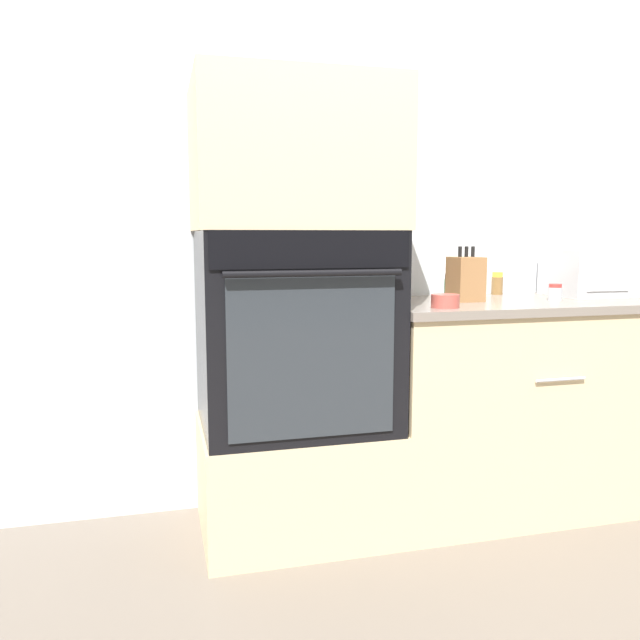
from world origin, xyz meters
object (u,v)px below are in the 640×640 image
at_px(microwave, 589,272).
at_px(knife_block, 466,279).
at_px(bowl, 445,301).
at_px(wall_oven, 295,329).
at_px(condiment_jar_far, 450,286).
at_px(condiment_jar_mid, 497,284).
at_px(condiment_jar_near, 555,292).

height_order(microwave, knife_block, knife_block).
bearing_deg(bowl, microwave, 18.08).
relative_size(wall_oven, condiment_jar_far, 7.40).
height_order(microwave, condiment_jar_mid, microwave).
height_order(knife_block, bowl, knife_block).
relative_size(wall_oven, condiment_jar_mid, 7.32).
height_order(microwave, condiment_jar_near, microwave).
height_order(knife_block, condiment_jar_near, knife_block).
distance_m(microwave, condiment_jar_near, 0.34).
xyz_separation_m(microwave, condiment_jar_near, (-0.29, -0.16, -0.07)).
xyz_separation_m(wall_oven, condiment_jar_near, (1.14, -0.06, 0.13)).
relative_size(bowl, condiment_jar_mid, 1.04).
xyz_separation_m(microwave, knife_block, (-0.68, -0.07, -0.01)).
xyz_separation_m(wall_oven, knife_block, (0.76, 0.03, 0.19)).
xyz_separation_m(condiment_jar_mid, condiment_jar_far, (-0.28, -0.07, -0.00)).
height_order(knife_block, condiment_jar_far, knife_block).
height_order(knife_block, condiment_jar_mid, knife_block).
height_order(condiment_jar_near, condiment_jar_mid, condiment_jar_mid).
bearing_deg(knife_block, bowl, -132.95).
distance_m(knife_block, condiment_jar_mid, 0.37).
xyz_separation_m(bowl, condiment_jar_far, (0.20, 0.37, 0.03)).
distance_m(knife_block, condiment_jar_far, 0.17).
distance_m(condiment_jar_near, condiment_jar_mid, 0.33).
height_order(wall_oven, condiment_jar_far, wall_oven).
bearing_deg(condiment_jar_far, condiment_jar_near, -33.52).
relative_size(bowl, condiment_jar_far, 1.05).
xyz_separation_m(microwave, condiment_jar_mid, (-0.39, 0.16, -0.06)).
bearing_deg(microwave, condiment_jar_far, 172.46).
relative_size(microwave, condiment_jar_near, 4.76).
height_order(bowl, condiment_jar_far, condiment_jar_far).
bearing_deg(condiment_jar_mid, condiment_jar_near, -73.25).
bearing_deg(bowl, knife_block, 47.05).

